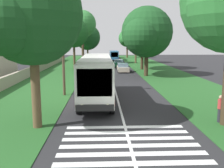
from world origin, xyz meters
The scene contains 22 objects.
ground centered at (0.00, 0.00, 0.00)m, with size 160.00×160.00×0.00m, color #262628.
grass_verge_left centered at (15.00, 8.20, 0.02)m, with size 120.00×8.00×0.04m, color #235623.
grass_verge_right centered at (15.00, -8.20, 0.02)m, with size 120.00×8.00×0.04m, color #235623.
centre_line centered at (15.00, 0.00, 0.00)m, with size 110.00×0.16×0.01m, color silver.
coach_bus centered at (7.29, 1.80, 2.15)m, with size 11.16×2.62×3.73m.
zebra_crossing centered at (-1.73, 0.00, 0.00)m, with size 4.95×6.80×0.01m.
trailing_car_0 centered at (27.51, -2.09, 0.67)m, with size 4.30×1.78×1.43m.
trailing_car_1 centered at (36.09, -1.97, 0.67)m, with size 4.30×1.78×1.43m.
trailing_car_2 centered at (43.64, 1.73, 0.67)m, with size 4.30×1.78×1.43m.
trailing_minibus_0 centered at (51.95, -1.78, 1.55)m, with size 6.00×2.14×2.53m.
roadside_tree_left_0 centered at (60.44, 5.57, 5.90)m, with size 8.40×7.30×9.69m.
roadside_tree_left_1 centered at (0.81, 5.24, 6.22)m, with size 6.90×5.54×9.14m.
roadside_tree_left_2 centered at (42.33, 5.57, 8.42)m, with size 7.16×5.85×11.51m.
roadside_tree_left_3 centered at (31.52, 6.32, 6.32)m, with size 5.93×5.18×9.00m.
roadside_tree_left_4 centered at (53.01, 6.60, 8.26)m, with size 6.89×5.87×11.30m.
roadside_tree_right_0 centered at (43.78, -6.21, 5.57)m, with size 6.29×5.42×8.38m.
roadside_tree_right_2 centered at (22.57, -4.83, 6.04)m, with size 8.91×7.20×9.82m.
roadside_tree_right_3 centered at (63.82, -6.27, 5.72)m, with size 6.17×5.24×8.45m.
roadside_tree_right_4 centered at (31.05, -5.59, 6.20)m, with size 8.24×6.76×9.74m.
utility_pole centered at (9.52, 4.84, 4.50)m, with size 0.24×1.40×8.63m.
roadside_wall centered at (20.00, 11.60, 0.69)m, with size 70.00×0.40×1.29m, color #9E937F.
pedestrian centered at (1.12, -5.92, 0.91)m, with size 0.34×0.34×1.69m.
Camera 1 is at (-13.66, 1.34, 4.98)m, focal length 40.59 mm.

